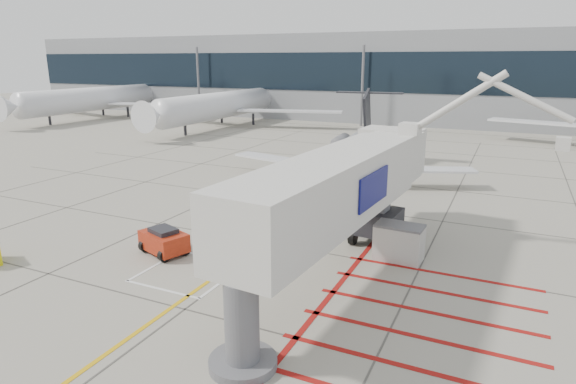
% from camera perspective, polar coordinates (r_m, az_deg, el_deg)
% --- Properties ---
extents(ground_plane, '(260.00, 260.00, 0.00)m').
position_cam_1_polar(ground_plane, '(23.67, -6.25, -9.38)').
color(ground_plane, '#9B9685').
rests_on(ground_plane, ground).
extents(regional_jet, '(23.48, 28.54, 7.03)m').
position_cam_1_polar(regional_jet, '(35.94, 5.30, 5.14)').
color(regional_jet, silver).
rests_on(regional_jet, ground_plane).
extents(jet_bridge, '(10.97, 20.53, 7.93)m').
position_cam_1_polar(jet_bridge, '(20.76, 5.15, -1.22)').
color(jet_bridge, silver).
rests_on(jet_bridge, ground_plane).
extents(pushback_tug, '(2.93, 2.35, 1.49)m').
position_cam_1_polar(pushback_tug, '(26.18, -14.49, -5.54)').
color(pushback_tug, '#AD2710').
rests_on(pushback_tug, ground_plane).
extents(baggage_cart, '(2.08, 1.62, 1.15)m').
position_cam_1_polar(baggage_cart, '(29.38, 5.07, -3.12)').
color(baggage_cart, '#535358').
rests_on(baggage_cart, ground_plane).
extents(ground_power_unit, '(2.44, 1.51, 1.87)m').
position_cam_1_polar(ground_power_unit, '(25.18, 13.01, -5.82)').
color(ground_power_unit, '#BBB8B2').
rests_on(ground_power_unit, ground_plane).
extents(cone_nose, '(0.32, 0.32, 0.44)m').
position_cam_1_polar(cone_nose, '(28.41, -1.33, -4.48)').
color(cone_nose, orange).
rests_on(cone_nose, ground_plane).
extents(cone_side, '(0.32, 0.32, 0.44)m').
position_cam_1_polar(cone_side, '(30.66, -0.20, -2.96)').
color(cone_side, '#F5530C').
rests_on(cone_side, ground_plane).
extents(terminal_building, '(180.00, 28.00, 14.00)m').
position_cam_1_polar(terminal_building, '(88.32, 24.78, 12.18)').
color(terminal_building, gray).
rests_on(terminal_building, ground_plane).
extents(terminal_glass_band, '(180.00, 0.10, 6.00)m').
position_cam_1_polar(terminal_glass_band, '(74.25, 24.66, 12.61)').
color(terminal_glass_band, black).
rests_on(terminal_glass_band, ground_plane).
extents(bg_aircraft_a, '(35.64, 39.60, 11.88)m').
position_cam_1_polar(bg_aircraft_a, '(91.88, -20.95, 11.98)').
color(bg_aircraft_a, silver).
rests_on(bg_aircraft_a, ground_plane).
extents(bg_aircraft_b, '(34.90, 38.78, 11.63)m').
position_cam_1_polar(bg_aircraft_b, '(75.75, -6.92, 12.24)').
color(bg_aircraft_b, silver).
rests_on(bg_aircraft_b, ground_plane).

